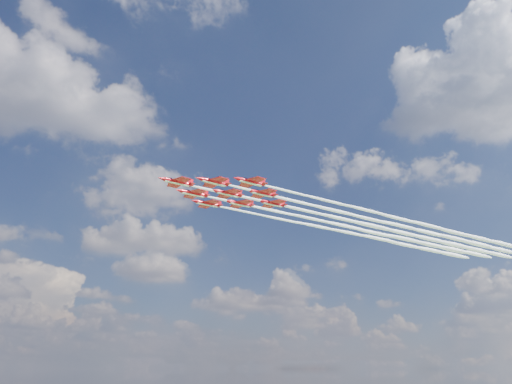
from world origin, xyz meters
The scene contains 9 objects.
jet_lead centered at (46.01, 11.07, 77.20)m, with size 141.63×39.03×2.97m.
jet_row2_port centered at (56.55, 6.82, 77.20)m, with size 141.63×39.03×2.97m.
jet_row2_starb centered at (53.41, 19.70, 77.20)m, with size 141.63×39.03×2.97m.
jet_row3_port centered at (67.09, 2.57, 77.20)m, with size 141.63×39.03×2.97m.
jet_row3_centre centered at (63.96, 15.45, 77.20)m, with size 141.63×39.03×2.97m.
jet_row3_starb centered at (60.82, 28.33, 77.20)m, with size 141.63×39.03×2.97m.
jet_row4_port centered at (74.50, 11.20, 77.20)m, with size 141.63×39.03×2.97m.
jet_row4_starb centered at (71.36, 24.07, 77.20)m, with size 141.63×39.03×2.97m.
jet_tail centered at (81.91, 19.82, 77.20)m, with size 141.63×39.03×2.97m.
Camera 1 is at (-50.94, -148.29, 22.69)m, focal length 35.00 mm.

